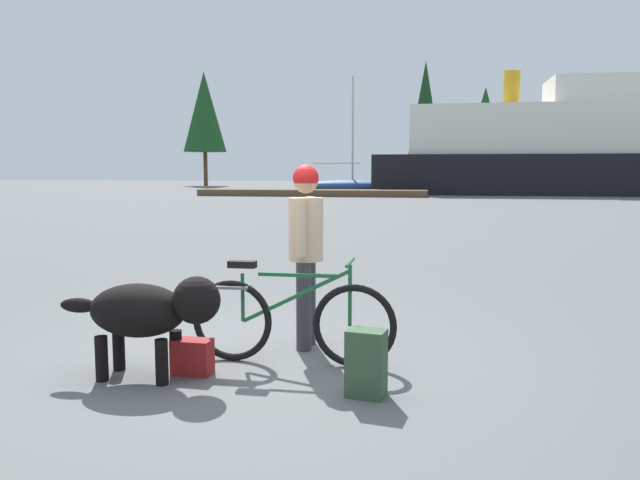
# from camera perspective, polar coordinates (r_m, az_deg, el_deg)

# --- Properties ---
(ground_plane) EXTENTS (160.00, 160.00, 0.00)m
(ground_plane) POSITION_cam_1_polar(r_m,az_deg,el_deg) (5.56, -6.54, -11.05)
(ground_plane) COLOR #595B5B
(bicycle) EXTENTS (1.79, 0.44, 0.91)m
(bicycle) POSITION_cam_1_polar(r_m,az_deg,el_deg) (5.39, -2.71, -7.29)
(bicycle) COLOR black
(bicycle) RESTS_ON ground_plane
(person_cyclist) EXTENTS (0.32, 0.53, 1.71)m
(person_cyclist) POSITION_cam_1_polar(r_m,az_deg,el_deg) (5.78, -1.29, 0.13)
(person_cyclist) COLOR #333338
(person_cyclist) RESTS_ON ground_plane
(dog) EXTENTS (1.36, 0.50, 0.84)m
(dog) POSITION_cam_1_polar(r_m,az_deg,el_deg) (5.18, -15.29, -6.24)
(dog) COLOR black
(dog) RESTS_ON ground_plane
(backpack) EXTENTS (0.31, 0.24, 0.50)m
(backpack) POSITION_cam_1_polar(r_m,az_deg,el_deg) (4.69, 4.24, -11.15)
(backpack) COLOR #334C33
(backpack) RESTS_ON ground_plane
(handbag_pannier) EXTENTS (0.33, 0.19, 0.29)m
(handbag_pannier) POSITION_cam_1_polar(r_m,az_deg,el_deg) (5.29, -11.58, -10.41)
(handbag_pannier) COLOR maroon
(handbag_pannier) RESTS_ON ground_plane
(dock_pier) EXTENTS (14.15, 2.29, 0.40)m
(dock_pier) POSITION_cam_1_polar(r_m,az_deg,el_deg) (38.77, -0.73, 4.33)
(dock_pier) COLOR brown
(dock_pier) RESTS_ON ground_plane
(ferry_boat) EXTENTS (23.74, 8.13, 8.20)m
(ferry_boat) POSITION_cam_1_polar(r_m,az_deg,el_deg) (45.17, 20.68, 7.57)
(ferry_boat) COLOR black
(ferry_boat) RESTS_ON ground_plane
(sailboat_moored) EXTENTS (7.59, 2.13, 8.20)m
(sailboat_moored) POSITION_cam_1_polar(r_m,az_deg,el_deg) (45.41, 2.98, 5.01)
(sailboat_moored) COLOR navy
(sailboat_moored) RESTS_ON ground_plane
(pine_tree_far_left) EXTENTS (4.23, 4.23, 11.19)m
(pine_tree_far_left) POSITION_cam_1_polar(r_m,az_deg,el_deg) (63.90, -10.51, 11.42)
(pine_tree_far_left) COLOR #4C331E
(pine_tree_far_left) RESTS_ON ground_plane
(pine_tree_center) EXTENTS (3.14, 3.14, 12.15)m
(pine_tree_center) POSITION_cam_1_polar(r_m,az_deg,el_deg) (63.04, 9.58, 11.80)
(pine_tree_center) COLOR #4C331E
(pine_tree_center) RESTS_ON ground_plane
(pine_tree_far_right) EXTENTS (2.85, 2.85, 9.75)m
(pine_tree_far_right) POSITION_cam_1_polar(r_m,az_deg,el_deg) (63.28, 22.60, 10.20)
(pine_tree_far_right) COLOR #4C331E
(pine_tree_far_right) RESTS_ON ground_plane
(pine_tree_mid_back) EXTENTS (3.76, 3.76, 10.01)m
(pine_tree_mid_back) POSITION_cam_1_polar(r_m,az_deg,el_deg) (67.27, 14.82, 10.49)
(pine_tree_mid_back) COLOR #4C331E
(pine_tree_mid_back) RESTS_ON ground_plane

